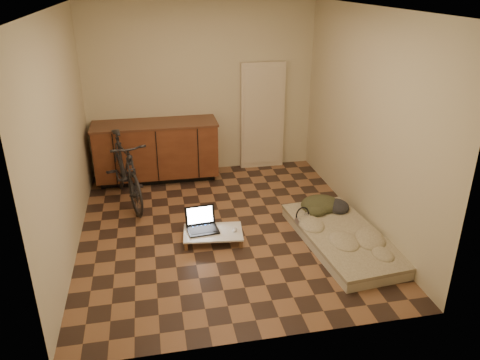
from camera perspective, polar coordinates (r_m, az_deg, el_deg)
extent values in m
cube|color=brown|center=(5.90, -1.92, -5.83)|extent=(3.50, 4.00, 0.00)
cube|color=silver|center=(5.14, -2.34, 20.25)|extent=(3.50, 4.00, 0.00)
cube|color=beige|center=(7.29, -4.71, 10.91)|extent=(3.50, 0.00, 2.60)
cube|color=beige|center=(3.56, 3.15, -3.25)|extent=(3.50, 0.00, 2.60)
cube|color=beige|center=(5.40, -20.82, 4.79)|extent=(0.00, 4.00, 2.60)
cube|color=beige|center=(5.90, 15.03, 7.08)|extent=(0.00, 4.00, 2.60)
cube|color=black|center=(7.39, -9.93, 0.58)|extent=(1.70, 0.48, 0.10)
cube|color=#532717|center=(7.19, -10.16, 3.68)|extent=(1.80, 0.60, 0.78)
cube|color=#54301F|center=(7.06, -10.39, 6.77)|extent=(1.84, 0.62, 0.03)
cube|color=beige|center=(7.51, 2.73, 7.80)|extent=(0.70, 0.10, 1.70)
imported|color=black|center=(6.53, -13.91, 1.64)|extent=(0.91, 1.71, 1.06)
cube|color=beige|center=(5.67, 12.35, -7.11)|extent=(0.98, 1.81, 0.11)
cube|color=#BEB392|center=(5.64, 12.42, -6.45)|extent=(1.01, 1.83, 0.04)
cube|color=brown|center=(5.47, -6.59, -8.04)|extent=(0.04, 0.04, 0.10)
cube|color=brown|center=(5.80, -6.51, -6.02)|extent=(0.04, 0.04, 0.10)
cube|color=brown|center=(5.47, 0.12, -7.80)|extent=(0.04, 0.04, 0.10)
cube|color=brown|center=(5.81, -0.20, -5.80)|extent=(0.04, 0.04, 0.10)
cube|color=silver|center=(5.60, -3.31, -6.39)|extent=(0.74, 0.53, 0.02)
cube|color=black|center=(5.61, -4.53, -6.12)|extent=(0.38, 0.29, 0.02)
cube|color=black|center=(5.69, -4.91, -4.27)|extent=(0.37, 0.10, 0.23)
cube|color=white|center=(5.69, -4.91, -4.27)|extent=(0.31, 0.08, 0.19)
ellipsoid|color=silver|center=(5.59, -0.66, -6.08)|extent=(0.08, 0.11, 0.03)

